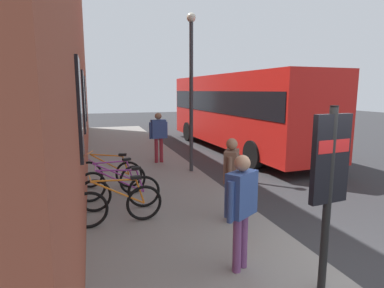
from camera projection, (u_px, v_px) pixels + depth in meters
The scene contains 13 objects.
ground at pixel (231, 173), 10.53m from camera, with size 60.00×60.00×0.00m, color #2D2D30.
sidewalk_pavement at pixel (139, 164), 11.58m from camera, with size 24.00×3.50×0.12m, color gray.
station_facade at pixel (72, 30), 11.13m from camera, with size 22.00×0.65×9.53m.
bicycle_beside_lamp at pixel (118, 205), 6.18m from camera, with size 0.48×1.77×0.97m.
bicycle_nearest_sign at pixel (120, 192), 6.94m from camera, with size 0.48×1.77×0.97m.
bicycle_by_door at pixel (113, 182), 7.73m from camera, with size 0.69×1.70×0.97m.
bicycle_far_end at pixel (109, 173), 8.51m from camera, with size 0.66×1.71×0.97m.
transit_info_sign at pixel (330, 171), 3.91m from camera, with size 0.14×0.56×2.40m.
city_bus at pixel (238, 108), 14.30m from camera, with size 10.60×2.98×3.35m.
pedestrian_near_bus at pixel (158, 132), 11.41m from camera, with size 0.30×0.68×1.79m.
pedestrian_crossing_street at pixel (231, 171), 6.22m from camera, with size 0.55×0.46×1.67m.
pedestrian_by_facade at pixel (241, 201), 4.50m from camera, with size 0.46×0.56×1.70m.
street_lamp at pixel (191, 79), 9.87m from camera, with size 0.28×0.28×4.87m.
Camera 1 is at (-3.36, 3.31, 2.70)m, focal length 29.94 mm.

